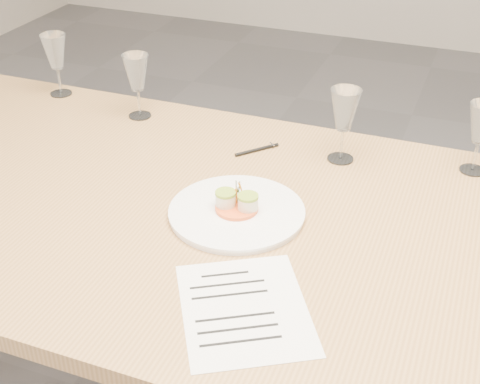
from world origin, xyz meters
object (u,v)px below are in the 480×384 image
at_px(dining_table, 290,252).
at_px(wine_glass_2, 344,112).
at_px(ballpoint_pen, 257,150).
at_px(dinner_plate, 237,211).
at_px(recipe_sheet, 244,308).
at_px(wine_glass_0, 55,53).
at_px(wine_glass_1, 136,74).

relative_size(dining_table, wine_glass_2, 12.58).
xyz_separation_m(ballpoint_pen, wine_glass_2, (0.21, 0.03, 0.13)).
bearing_deg(wine_glass_2, ballpoint_pen, -170.68).
bearing_deg(dinner_plate, wine_glass_2, 65.72).
bearing_deg(recipe_sheet, ballpoint_pen, 76.91).
xyz_separation_m(dining_table, dinner_plate, (-0.13, 0.00, 0.08)).
bearing_deg(wine_glass_0, ballpoint_pen, -10.93).
height_order(dining_table, wine_glass_1, wine_glass_1).
xyz_separation_m(dining_table, ballpoint_pen, (-0.19, 0.30, 0.07)).
distance_m(dining_table, recipe_sheet, 0.29).
relative_size(dining_table, wine_glass_0, 12.70).
distance_m(dining_table, dinner_plate, 0.15).
height_order(recipe_sheet, ballpoint_pen, ballpoint_pen).
distance_m(dining_table, ballpoint_pen, 0.36).
bearing_deg(dining_table, wine_glass_1, 146.50).
height_order(recipe_sheet, wine_glass_0, wine_glass_0).
bearing_deg(ballpoint_pen, recipe_sheet, -121.40).
bearing_deg(ballpoint_pen, wine_glass_2, -39.74).
distance_m(dinner_plate, wine_glass_0, 0.88).
xyz_separation_m(ballpoint_pen, wine_glass_1, (-0.39, 0.08, 0.12)).
bearing_deg(dining_table, ballpoint_pen, 121.87).
relative_size(dining_table, wine_glass_1, 13.01).
bearing_deg(dinner_plate, dining_table, -0.06).
height_order(dining_table, ballpoint_pen, ballpoint_pen).
relative_size(ballpoint_pen, wine_glass_2, 0.53).
distance_m(wine_glass_1, wine_glass_2, 0.60).
bearing_deg(ballpoint_pen, wine_glass_0, 120.01).
bearing_deg(wine_glass_2, dinner_plate, -114.28).
height_order(dining_table, recipe_sheet, recipe_sheet).
relative_size(wine_glass_0, wine_glass_1, 1.02).
height_order(dining_table, dinner_plate, dinner_plate).
bearing_deg(dining_table, dinner_plate, 179.94).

